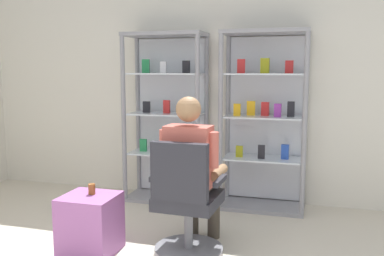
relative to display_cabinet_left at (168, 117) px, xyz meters
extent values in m
cube|color=silver|center=(0.55, 0.24, 0.39)|extent=(6.00, 0.10, 2.70)
cylinder|color=gray|center=(-0.43, -0.26, -0.01)|extent=(0.05, 0.05, 1.90)
cylinder|color=gray|center=(0.42, -0.26, -0.01)|extent=(0.05, 0.05, 1.90)
cylinder|color=gray|center=(-0.43, 0.14, -0.01)|extent=(0.05, 0.05, 1.90)
cylinder|color=gray|center=(0.42, 0.14, -0.01)|extent=(0.05, 0.05, 1.90)
cube|color=gray|center=(0.00, -0.06, 0.92)|extent=(0.90, 0.45, 0.04)
cube|color=gray|center=(0.00, -0.06, -0.94)|extent=(0.90, 0.45, 0.04)
cube|color=silver|center=(0.00, 0.15, -0.01)|extent=(0.84, 0.02, 1.80)
cube|color=silver|center=(0.00, -0.06, -0.41)|extent=(0.82, 0.39, 0.02)
cube|color=#268C4C|center=(-0.27, -0.08, -0.33)|extent=(0.08, 0.04, 0.14)
cube|color=silver|center=(-0.10, -0.06, -0.34)|extent=(0.09, 0.05, 0.13)
cube|color=black|center=(0.08, -0.04, -0.34)|extent=(0.08, 0.05, 0.13)
cube|color=#268C4C|center=(0.28, -0.02, -0.33)|extent=(0.07, 0.04, 0.14)
cube|color=silver|center=(0.00, -0.06, 0.04)|extent=(0.82, 0.39, 0.02)
cube|color=black|center=(-0.24, -0.05, 0.11)|extent=(0.09, 0.05, 0.13)
cube|color=red|center=(0.01, -0.05, 0.12)|extent=(0.08, 0.04, 0.15)
cube|color=#268C4C|center=(0.25, -0.03, 0.12)|extent=(0.08, 0.05, 0.15)
cube|color=silver|center=(0.00, -0.06, 0.49)|extent=(0.82, 0.39, 0.02)
cube|color=#268C4C|center=(-0.25, -0.03, 0.58)|extent=(0.09, 0.04, 0.15)
cube|color=silver|center=(-0.01, -0.11, 0.56)|extent=(0.07, 0.04, 0.13)
cube|color=black|center=(0.24, -0.06, 0.57)|extent=(0.08, 0.06, 0.14)
cylinder|color=gray|center=(0.67, -0.26, -0.01)|extent=(0.05, 0.05, 1.90)
cylinder|color=gray|center=(1.52, -0.26, -0.01)|extent=(0.05, 0.05, 1.90)
cylinder|color=gray|center=(0.67, 0.14, -0.01)|extent=(0.05, 0.05, 1.90)
cylinder|color=gray|center=(1.52, 0.14, -0.01)|extent=(0.05, 0.05, 1.90)
cube|color=gray|center=(1.10, -0.06, 0.92)|extent=(0.90, 0.45, 0.04)
cube|color=gray|center=(1.10, -0.06, -0.94)|extent=(0.90, 0.45, 0.04)
cube|color=silver|center=(1.10, 0.15, -0.01)|extent=(0.84, 0.02, 1.80)
cube|color=silver|center=(1.10, -0.06, -0.41)|extent=(0.82, 0.39, 0.02)
cube|color=#999919|center=(0.85, -0.09, -0.34)|extent=(0.07, 0.04, 0.12)
cube|color=black|center=(1.09, -0.11, -0.33)|extent=(0.07, 0.04, 0.15)
cube|color=#264CB2|center=(1.33, -0.07, -0.32)|extent=(0.08, 0.04, 0.16)
cube|color=silver|center=(1.10, -0.06, 0.04)|extent=(0.82, 0.39, 0.02)
cube|color=gold|center=(0.82, -0.10, 0.11)|extent=(0.08, 0.04, 0.13)
cube|color=gold|center=(0.96, -0.02, 0.12)|extent=(0.09, 0.05, 0.15)
cube|color=red|center=(1.11, -0.03, 0.12)|extent=(0.09, 0.04, 0.15)
cube|color=purple|center=(1.25, -0.11, 0.12)|extent=(0.07, 0.05, 0.14)
cube|color=black|center=(1.38, -0.04, 0.13)|extent=(0.07, 0.05, 0.16)
cube|color=silver|center=(1.10, -0.06, 0.49)|extent=(0.82, 0.39, 0.02)
cube|color=red|center=(0.86, -0.10, 0.57)|extent=(0.08, 0.04, 0.15)
cube|color=#999919|center=(1.10, -0.08, 0.58)|extent=(0.09, 0.05, 0.16)
cube|color=red|center=(1.35, -0.04, 0.56)|extent=(0.08, 0.05, 0.13)
cylinder|color=slate|center=(0.67, -1.40, -0.93)|extent=(0.56, 0.56, 0.06)
cylinder|color=slate|center=(0.67, -1.40, -0.73)|extent=(0.07, 0.07, 0.41)
cube|color=#26262D|center=(0.67, -1.40, -0.50)|extent=(0.50, 0.50, 0.10)
cube|color=#26262D|center=(0.66, -1.61, -0.23)|extent=(0.44, 0.10, 0.45)
cube|color=#26262D|center=(0.92, -1.41, -0.32)|extent=(0.05, 0.30, 0.04)
cube|color=#26262D|center=(0.41, -1.39, -0.32)|extent=(0.05, 0.30, 0.04)
cylinder|color=#3F382D|center=(0.77, -1.20, -0.40)|extent=(0.16, 0.41, 0.14)
cylinder|color=#3F382D|center=(0.78, -1.00, -0.68)|extent=(0.11, 0.11, 0.56)
cylinder|color=#3F382D|center=(0.57, -1.20, -0.40)|extent=(0.16, 0.41, 0.14)
cylinder|color=#3F382D|center=(0.58, -1.00, -0.68)|extent=(0.11, 0.11, 0.56)
cube|color=#BF594C|center=(0.67, -1.40, -0.15)|extent=(0.37, 0.24, 0.50)
sphere|color=#99704C|center=(0.67, -1.40, 0.23)|extent=(0.20, 0.20, 0.20)
cylinder|color=#BF594C|center=(0.86, -1.41, -0.08)|extent=(0.09, 0.09, 0.28)
cylinder|color=#99704C|center=(0.87, -1.23, -0.30)|extent=(0.09, 0.30, 0.08)
cylinder|color=#BF594C|center=(0.47, -1.39, -0.08)|extent=(0.09, 0.09, 0.28)
cylinder|color=#99704C|center=(0.47, -1.21, -0.30)|extent=(0.09, 0.30, 0.08)
cube|color=#9E599E|center=(-0.12, -1.58, -0.72)|extent=(0.43, 0.41, 0.48)
cylinder|color=brown|center=(-0.12, -1.54, -0.43)|extent=(0.06, 0.06, 0.09)
camera|label=1|loc=(1.59, -4.53, 0.53)|focal=39.36mm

